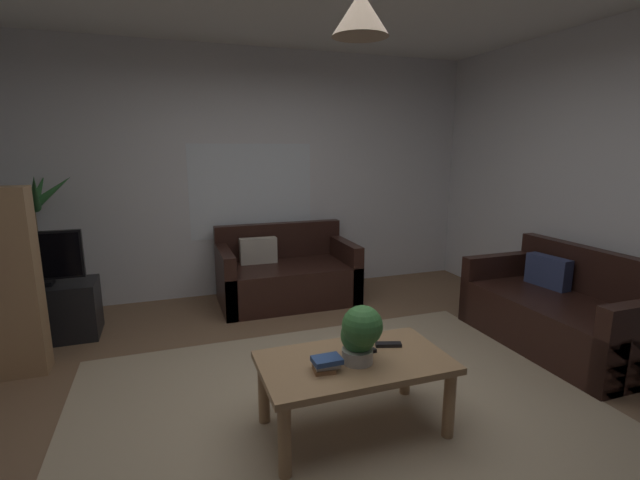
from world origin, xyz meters
The scene contains 17 objects.
floor centered at (0.00, 0.00, -0.01)m, with size 5.21×5.07×0.02m, color brown.
rug centered at (0.00, -0.20, 0.00)m, with size 3.39×2.79×0.01m, color tan.
wall_back centered at (0.00, 2.56, 1.36)m, with size 5.33×0.06×2.73m, color silver.
window_pane centered at (-0.04, 2.53, 1.18)m, with size 1.39×0.01×1.05m, color white.
couch_under_window centered at (0.22, 2.06, 0.28)m, with size 1.45×0.83×0.82m.
couch_right_side centered at (2.13, 0.20, 0.28)m, with size 0.83×1.54×0.82m.
coffee_table centered at (0.01, -0.29, 0.38)m, with size 1.10×0.62×0.46m.
book_on_table_0 centered at (-0.21, -0.37, 0.47)m, with size 0.12×0.10×0.02m, color #99663F.
book_on_table_1 centered at (-0.19, -0.35, 0.49)m, with size 0.14×0.11×0.03m, color beige.
book_on_table_2 centered at (-0.19, -0.37, 0.52)m, with size 0.16×0.11×0.03m, color #2D4C8C.
remote_on_table_0 centered at (0.27, -0.20, 0.47)m, with size 0.05×0.16×0.02m, color black.
remote_on_table_1 centered at (0.08, -0.25, 0.47)m, with size 0.05×0.16×0.02m, color black.
potted_plant_on_table centered at (0.02, -0.34, 0.64)m, with size 0.23×0.27×0.35m.
tv_stand centered at (-2.06, 1.78, 0.25)m, with size 0.90×0.44×0.50m, color black.
tv centered at (-2.06, 1.76, 0.74)m, with size 0.75×0.16×0.47m.
potted_palm_corner centered at (-2.14, 2.21, 0.63)m, with size 0.75×0.83×1.49m.
pendant_lamp centered at (0.01, -0.29, 2.32)m, with size 0.29×0.29×0.51m.
Camera 1 is at (-0.98, -2.49, 1.67)m, focal length 25.00 mm.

